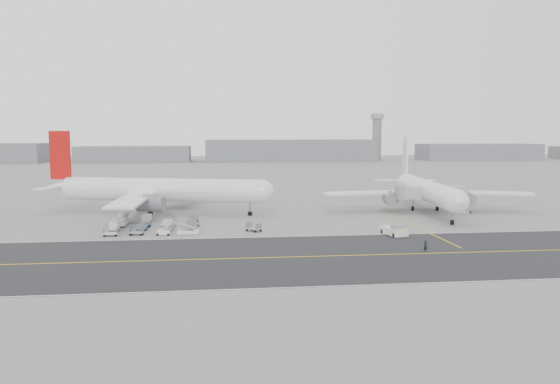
{
  "coord_description": "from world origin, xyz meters",
  "views": [
    {
      "loc": [
        -8.3,
        -95.6,
        18.0
      ],
      "look_at": [
        4.3,
        12.0,
        6.38
      ],
      "focal_mm": 35.0,
      "sensor_mm": 36.0,
      "label": 1
    }
  ],
  "objects": [
    {
      "name": "ground",
      "position": [
        0.0,
        0.0,
        0.0
      ],
      "size": [
        700.0,
        700.0,
        0.0
      ],
      "primitive_type": "plane",
      "color": "gray",
      "rests_on": "ground"
    },
    {
      "name": "airliner_b",
      "position": [
        40.13,
        25.83,
        4.91
      ],
      "size": [
        48.51,
        49.29,
        17.03
      ],
      "rotation": [
        0.0,
        0.0,
        -0.11
      ],
      "color": "white",
      "rests_on": "ground"
    },
    {
      "name": "stray_dolly",
      "position": [
        -1.55,
        3.65,
        0.0
      ],
      "size": [
        3.07,
        3.12,
        1.67
      ],
      "primitive_type": null,
      "rotation": [
        0.0,
        0.0,
        0.75
      ],
      "color": "silver",
      "rests_on": "ground"
    },
    {
      "name": "ground_crew_a",
      "position": [
        23.3,
        -16.93,
        0.93
      ],
      "size": [
        0.75,
        0.57,
        1.85
      ],
      "primitive_type": "imported",
      "rotation": [
        0.0,
        0.0,
        0.2
      ],
      "color": "black",
      "rests_on": "ground"
    },
    {
      "name": "control_tower",
      "position": [
        100.0,
        265.0,
        16.25
      ],
      "size": [
        7.0,
        7.0,
        31.25
      ],
      "color": "slate",
      "rests_on": "ground"
    },
    {
      "name": "taxiway",
      "position": [
        5.02,
        -17.98,
        0.01
      ],
      "size": [
        220.0,
        59.0,
        0.03
      ],
      "color": "#2C2D2F",
      "rests_on": "ground"
    },
    {
      "name": "jet_bridge",
      "position": [
        40.21,
        21.85,
        4.48
      ],
      "size": [
        16.97,
        3.37,
        6.43
      ],
      "rotation": [
        0.0,
        0.0,
        -0.0
      ],
      "color": "gray",
      "rests_on": "ground"
    },
    {
      "name": "airliner_a",
      "position": [
        -21.76,
        28.96,
        5.38
      ],
      "size": [
        52.71,
        51.6,
        18.64
      ],
      "rotation": [
        0.0,
        0.0,
        1.29
      ],
      "color": "white",
      "rests_on": "ground"
    },
    {
      "name": "pushback_tug",
      "position": [
        23.0,
        -3.15,
        0.85
      ],
      "size": [
        3.65,
        7.39,
        2.08
      ],
      "rotation": [
        0.0,
        0.0,
        0.19
      ],
      "color": "silver",
      "rests_on": "ground"
    },
    {
      "name": "gse_cluster",
      "position": [
        -20.03,
        8.78,
        0.0
      ],
      "size": [
        22.62,
        21.9,
        1.92
      ],
      "primitive_type": null,
      "rotation": [
        0.0,
        0.0,
        -0.06
      ],
      "color": "#95949A",
      "rests_on": "ground"
    },
    {
      "name": "horizon_buildings",
      "position": [
        30.0,
        260.0,
        0.0
      ],
      "size": [
        520.0,
        28.0,
        28.0
      ],
      "primitive_type": null,
      "color": "slate",
      "rests_on": "ground"
    }
  ]
}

